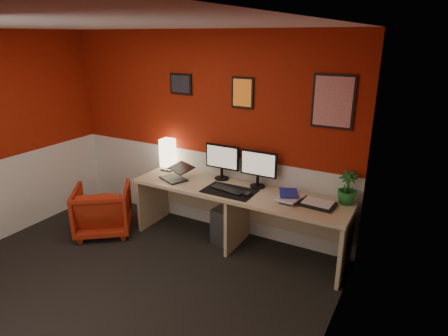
% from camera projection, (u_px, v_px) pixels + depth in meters
% --- Properties ---
extents(ground, '(4.00, 3.50, 0.01)m').
position_uv_depth(ground, '(113.00, 292.00, 3.82)').
color(ground, black).
rests_on(ground, ground).
extents(ceiling, '(4.00, 3.50, 0.01)m').
position_uv_depth(ceiling, '(83.00, 25.00, 3.00)').
color(ceiling, white).
rests_on(ceiling, ground).
extents(wall_back, '(4.00, 0.01, 2.50)m').
position_uv_depth(wall_back, '(203.00, 133.00, 4.86)').
color(wall_back, '#991D09').
rests_on(wall_back, ground).
extents(wall_right, '(0.01, 3.50, 2.50)m').
position_uv_depth(wall_right, '(322.00, 226.00, 2.49)').
color(wall_right, '#991D09').
rests_on(wall_right, ground).
extents(wainscot_back, '(4.00, 0.01, 1.00)m').
position_uv_depth(wainscot_back, '(204.00, 188.00, 5.10)').
color(wainscot_back, silver).
rests_on(wainscot_back, ground).
extents(wainscot_right, '(0.01, 3.50, 1.00)m').
position_uv_depth(wainscot_right, '(313.00, 320.00, 2.74)').
color(wainscot_right, silver).
rests_on(wainscot_right, ground).
extents(desk, '(2.60, 0.65, 0.73)m').
position_uv_depth(desk, '(237.00, 218.00, 4.55)').
color(desk, tan).
rests_on(desk, ground).
extents(shoji_lamp, '(0.16, 0.16, 0.40)m').
position_uv_depth(shoji_lamp, '(168.00, 155.00, 5.05)').
color(shoji_lamp, '#FFE5B2').
rests_on(shoji_lamp, desk).
extents(laptop, '(0.39, 0.34, 0.22)m').
position_uv_depth(laptop, '(173.00, 171.00, 4.73)').
color(laptop, black).
rests_on(laptop, desk).
extents(monitor_left, '(0.45, 0.06, 0.58)m').
position_uv_depth(monitor_left, '(222.00, 157.00, 4.69)').
color(monitor_left, black).
rests_on(monitor_left, desk).
extents(monitor_right, '(0.45, 0.06, 0.58)m').
position_uv_depth(monitor_right, '(258.00, 164.00, 4.44)').
color(monitor_right, black).
rests_on(monitor_right, desk).
extents(desk_mat, '(0.60, 0.38, 0.01)m').
position_uv_depth(desk_mat, '(229.00, 191.00, 4.40)').
color(desk_mat, black).
rests_on(desk_mat, desk).
extents(keyboard, '(0.44, 0.21, 0.02)m').
position_uv_depth(keyboard, '(228.00, 189.00, 4.41)').
color(keyboard, black).
rests_on(keyboard, desk_mat).
extents(mouse, '(0.07, 0.11, 0.03)m').
position_uv_depth(mouse, '(247.00, 194.00, 4.26)').
color(mouse, black).
rests_on(mouse, desk_mat).
extents(book_bottom, '(0.28, 0.33, 0.03)m').
position_uv_depth(book_bottom, '(280.00, 198.00, 4.20)').
color(book_bottom, '#22269D').
rests_on(book_bottom, desk).
extents(book_middle, '(0.27, 0.34, 0.02)m').
position_uv_depth(book_middle, '(281.00, 195.00, 4.20)').
color(book_middle, silver).
rests_on(book_middle, book_bottom).
extents(book_top, '(0.28, 0.32, 0.02)m').
position_uv_depth(book_top, '(279.00, 193.00, 4.20)').
color(book_top, '#22269D').
rests_on(book_top, book_middle).
extents(zen_tray, '(0.37, 0.27, 0.03)m').
position_uv_depth(zen_tray, '(318.00, 204.00, 4.03)').
color(zen_tray, black).
rests_on(zen_tray, desk).
extents(potted_plant, '(0.24, 0.24, 0.36)m').
position_uv_depth(potted_plant, '(347.00, 188.00, 4.03)').
color(potted_plant, '#19591E').
rests_on(potted_plant, desk).
extents(pc_tower, '(0.24, 0.47, 0.45)m').
position_uv_depth(pc_tower, '(227.00, 222.00, 4.77)').
color(pc_tower, '#99999E').
rests_on(pc_tower, ground).
extents(armchair, '(0.95, 0.95, 0.63)m').
position_uv_depth(armchair, '(103.00, 209.00, 4.91)').
color(armchair, '#A5220B').
rests_on(armchair, ground).
extents(art_left, '(0.32, 0.02, 0.26)m').
position_uv_depth(art_left, '(181.00, 84.00, 4.79)').
color(art_left, black).
rests_on(art_left, wall_back).
extents(art_center, '(0.28, 0.02, 0.36)m').
position_uv_depth(art_center, '(243.00, 93.00, 4.41)').
color(art_center, orange).
rests_on(art_center, wall_back).
extents(art_right, '(0.44, 0.02, 0.56)m').
position_uv_depth(art_right, '(333.00, 102.00, 3.94)').
color(art_right, red).
rests_on(art_right, wall_back).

